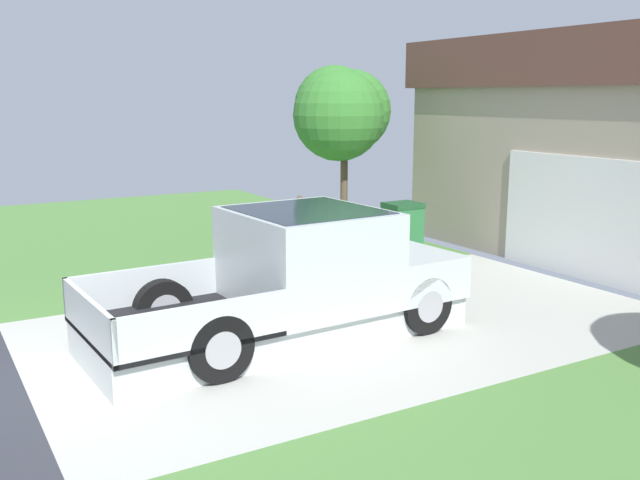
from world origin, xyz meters
TOP-DOWN VIEW (x-y plane):
  - pickup_truck at (-0.05, 3.60)m, footprint 2.35×5.14m
  - person_with_hat at (-1.63, 4.42)m, footprint 0.48×0.46m
  - handbag at (-1.80, 4.23)m, footprint 0.35×0.16m
  - front_yard_tree at (-5.35, 7.52)m, footprint 2.10×2.33m
  - wheeled_trash_bin at (-3.44, 7.82)m, footprint 0.60×0.72m

SIDE VIEW (x-z plane):
  - handbag at x=-1.80m, z-range -0.08..0.33m
  - wheeled_trash_bin at x=-3.44m, z-range 0.04..1.10m
  - pickup_truck at x=-0.05m, z-range -0.10..1.61m
  - person_with_hat at x=-1.63m, z-range 0.13..1.81m
  - front_yard_tree at x=-5.35m, z-range 0.93..4.81m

